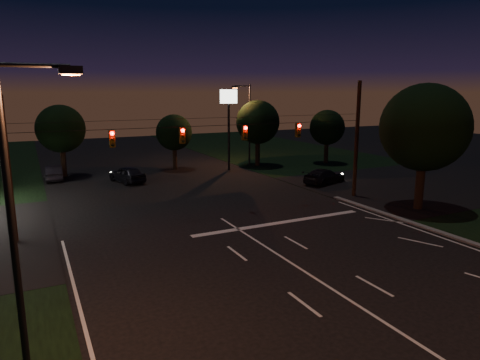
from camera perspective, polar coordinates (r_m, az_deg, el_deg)
ground at (r=17.26m, az=17.66°, el=-17.01°), size 140.00×140.00×0.00m
cross_street_right at (r=41.60m, az=22.32°, el=-0.52°), size 20.00×16.00×0.02m
stop_bar at (r=27.38m, az=5.43°, el=-5.67°), size 12.00×0.50×0.01m
utility_pole_right at (r=35.33m, az=14.91°, el=-2.07°), size 0.30×0.30×9.00m
utility_pole_left at (r=26.93m, az=-27.69°, el=-7.30°), size 0.28×0.28×8.00m
signal_span at (r=27.96m, az=-3.40°, el=6.23°), size 24.00×0.40×1.56m
pole_sign_right at (r=44.87m, az=-1.52°, el=9.21°), size 1.80×0.30×8.40m
street_light_left at (r=12.99m, az=-27.28°, el=-2.47°), size 2.20×0.35×9.00m
street_light_right_far at (r=48.14m, az=1.00°, el=8.18°), size 2.20×0.35×9.00m
tree_right_near at (r=32.18m, az=23.20°, el=6.33°), size 6.00×6.00×8.76m
tree_far_b at (r=45.02m, az=-22.77°, el=6.25°), size 4.60×4.60×6.98m
tree_far_c at (r=46.11m, az=-8.81°, el=6.23°), size 3.80×3.80×5.86m
tree_far_d at (r=47.77m, az=2.33°, el=7.65°), size 4.80×4.80×7.30m
tree_far_e at (r=50.52m, az=11.48°, el=6.83°), size 4.00×4.00×6.18m
car_oncoming_a at (r=40.55m, az=-14.82°, el=0.76°), size 2.94×4.75×1.51m
car_oncoming_b at (r=43.92m, az=-23.56°, el=0.89°), size 1.61×4.20×1.37m
car_cross at (r=39.37m, az=11.18°, el=0.49°), size 5.01×3.23×1.35m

